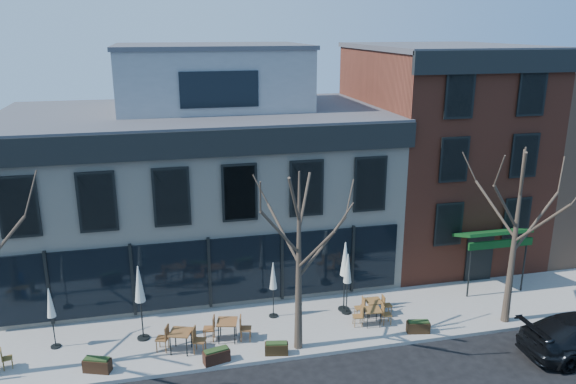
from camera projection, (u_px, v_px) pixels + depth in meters
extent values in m
plane|color=black|center=(211.00, 311.00, 24.78)|extent=(120.00, 120.00, 0.00)
cube|color=gray|center=(294.00, 325.00, 23.45)|extent=(33.50, 4.70, 0.15)
cube|color=beige|center=(198.00, 193.00, 28.31)|extent=(18.00, 10.00, 8.00)
cube|color=#47474C|center=(194.00, 113.00, 27.15)|extent=(18.30, 10.30, 0.30)
cube|color=black|center=(204.00, 144.00, 22.52)|extent=(18.30, 0.25, 1.10)
cube|color=black|center=(209.00, 272.00, 24.18)|extent=(17.20, 0.12, 3.00)
cube|color=black|center=(5.00, 255.00, 26.01)|extent=(0.12, 7.50, 3.00)
cube|color=gray|center=(212.00, 78.00, 27.86)|extent=(9.00, 6.50, 3.00)
cube|color=brown|center=(436.00, 151.00, 30.70)|extent=(8.00, 10.00, 11.00)
cube|color=#47474C|center=(444.00, 47.00, 29.12)|extent=(8.20, 10.20, 0.25)
cube|color=black|center=(500.00, 62.00, 24.47)|extent=(8.20, 0.25, 1.00)
cube|color=#0D3C15|center=(492.00, 233.00, 25.98)|extent=(3.20, 1.66, 0.67)
cube|color=black|center=(479.00, 259.00, 27.19)|extent=(1.40, 0.10, 2.50)
cone|color=#382B21|center=(299.00, 263.00, 20.74)|extent=(0.34, 0.34, 7.04)
cylinder|color=#382B21|center=(322.00, 247.00, 20.96)|extent=(2.00, 0.46, 2.21)
cylinder|color=#382B21|center=(283.00, 233.00, 21.20)|extent=(0.93, 1.84, 1.91)
cylinder|color=#382B21|center=(280.00, 233.00, 19.93)|extent=(1.61, 0.68, 1.97)
cylinder|color=#382B21|center=(316.00, 250.00, 19.79)|extent=(0.93, 1.83, 2.03)
cone|color=#382B21|center=(515.00, 238.00, 22.63)|extent=(0.34, 0.34, 7.48)
cylinder|color=#382B21|center=(536.00, 222.00, 22.86)|extent=(2.12, 0.48, 2.35)
cylinder|color=#382B21|center=(495.00, 209.00, 23.11)|extent=(0.98, 1.94, 2.03)
cylinder|color=#382B21|center=(505.00, 207.00, 21.77)|extent=(1.71, 0.71, 2.09)
cylinder|color=#382B21|center=(541.00, 224.00, 21.62)|extent=(0.98, 1.94, 2.16)
cube|color=brown|center=(180.00, 332.00, 21.24)|extent=(1.00, 1.00, 0.04)
cylinder|color=black|center=(170.00, 346.00, 21.09)|extent=(0.04, 0.04, 0.81)
cylinder|color=black|center=(187.00, 347.00, 21.02)|extent=(0.04, 0.04, 0.81)
cylinder|color=black|center=(175.00, 337.00, 21.69)|extent=(0.04, 0.04, 0.81)
cylinder|color=black|center=(191.00, 338.00, 21.62)|extent=(0.04, 0.04, 0.81)
cube|color=brown|center=(227.00, 322.00, 22.01)|extent=(0.93, 0.93, 0.04)
cylinder|color=black|center=(219.00, 335.00, 21.82)|extent=(0.04, 0.04, 0.80)
cylinder|color=black|center=(235.00, 335.00, 21.83)|extent=(0.04, 0.04, 0.80)
cylinder|color=black|center=(220.00, 327.00, 22.42)|extent=(0.04, 0.04, 0.80)
cylinder|color=black|center=(236.00, 327.00, 22.43)|extent=(0.04, 0.04, 0.80)
cube|color=brown|center=(372.00, 310.00, 23.18)|extent=(0.73, 0.73, 0.04)
cylinder|color=black|center=(368.00, 321.00, 22.99)|extent=(0.04, 0.04, 0.68)
cylinder|color=black|center=(380.00, 320.00, 23.06)|extent=(0.04, 0.04, 0.68)
cylinder|color=black|center=(364.00, 314.00, 23.50)|extent=(0.04, 0.04, 0.68)
cylinder|color=black|center=(377.00, 314.00, 23.57)|extent=(0.04, 0.04, 0.68)
cube|color=brown|center=(374.00, 301.00, 23.92)|extent=(0.68, 0.68, 0.04)
cylinder|color=black|center=(369.00, 312.00, 23.72)|extent=(0.04, 0.04, 0.68)
cylinder|color=black|center=(381.00, 311.00, 23.82)|extent=(0.04, 0.04, 0.68)
cylinder|color=black|center=(365.00, 306.00, 24.22)|extent=(0.04, 0.04, 0.68)
cylinder|color=black|center=(377.00, 305.00, 24.31)|extent=(0.04, 0.04, 0.68)
cylinder|color=black|center=(56.00, 346.00, 21.74)|extent=(0.40, 0.40, 0.05)
cylinder|color=black|center=(53.00, 324.00, 21.46)|extent=(0.05, 0.05, 2.00)
cone|color=silver|center=(50.00, 303.00, 21.21)|extent=(0.33, 0.33, 1.18)
cylinder|color=black|center=(144.00, 338.00, 22.33)|extent=(0.50, 0.50, 0.07)
cylinder|color=black|center=(141.00, 310.00, 21.98)|extent=(0.06, 0.06, 2.50)
cone|color=beige|center=(139.00, 284.00, 21.66)|extent=(0.41, 0.41, 1.48)
cylinder|color=black|center=(273.00, 316.00, 24.03)|extent=(0.40, 0.40, 0.05)
cylinder|color=black|center=(273.00, 295.00, 23.76)|extent=(0.05, 0.05, 2.00)
cone|color=beige|center=(273.00, 276.00, 23.50)|extent=(0.33, 0.33, 1.18)
cylinder|color=black|center=(346.00, 312.00, 24.34)|extent=(0.44, 0.44, 0.06)
cylinder|color=black|center=(347.00, 290.00, 24.03)|extent=(0.05, 0.05, 2.20)
cone|color=#B7BCAF|center=(348.00, 268.00, 23.75)|extent=(0.36, 0.36, 1.30)
cylinder|color=black|center=(344.00, 309.00, 24.60)|extent=(0.51, 0.51, 0.07)
cylinder|color=black|center=(344.00, 283.00, 24.25)|extent=(0.06, 0.06, 2.53)
cone|color=silver|center=(345.00, 259.00, 23.92)|extent=(0.41, 0.41, 1.49)
cube|color=black|center=(97.00, 365.00, 20.15)|extent=(1.05, 0.70, 0.49)
cube|color=#1E3314|center=(97.00, 359.00, 20.08)|extent=(0.93, 0.60, 0.08)
cube|color=black|center=(216.00, 356.00, 20.70)|extent=(1.04, 0.61, 0.49)
cube|color=#1E3314|center=(216.00, 350.00, 20.63)|extent=(0.92, 0.51, 0.08)
cube|color=black|center=(277.00, 349.00, 21.23)|extent=(0.93, 0.51, 0.44)
cube|color=#1E3314|center=(276.00, 343.00, 21.16)|extent=(0.83, 0.43, 0.07)
cube|color=black|center=(418.00, 327.00, 22.73)|extent=(0.97, 0.53, 0.46)
cube|color=#1E3314|center=(419.00, 322.00, 22.66)|extent=(0.87, 0.44, 0.07)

